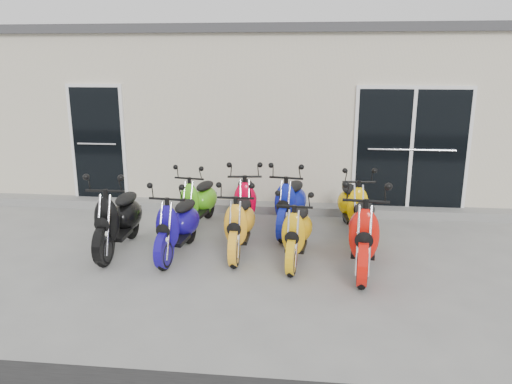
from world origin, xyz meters
TOP-DOWN VIEW (x-y plane):
  - ground at (0.00, 0.00)m, footprint 80.00×80.00m
  - building at (0.00, 5.20)m, footprint 14.00×6.00m
  - roof_cap at (0.00, 5.20)m, footprint 14.20×6.20m
  - front_step at (0.00, 2.02)m, footprint 14.00×0.40m
  - door_left at (-3.20, 2.17)m, footprint 1.07×0.08m
  - door_right at (2.60, 2.17)m, footprint 2.02×0.08m
  - scooter_front_black at (-1.93, -0.19)m, footprint 0.65×1.72m
  - scooter_front_blue at (-1.03, -0.26)m, footprint 0.71×1.62m
  - scooter_front_orange_a at (-0.16, -0.08)m, footprint 0.58×1.58m
  - scooter_front_orange_b at (0.67, -0.30)m, footprint 0.69×1.56m
  - scooter_front_red at (1.56, -0.46)m, footprint 0.83×1.84m
  - scooter_back_green at (-1.02, 1.03)m, footprint 0.79×1.61m
  - scooter_back_red at (-0.22, 0.97)m, footprint 0.80×1.72m
  - scooter_back_blue at (0.52, 0.97)m, footprint 0.85×1.73m
  - scooter_back_yellow at (1.53, 1.01)m, footprint 0.74×1.63m

SIDE VIEW (x-z plane):
  - ground at x=0.00m, z-range 0.00..0.00m
  - front_step at x=0.00m, z-range 0.00..0.15m
  - scooter_front_orange_b at x=0.67m, z-range 0.00..1.12m
  - scooter_back_green at x=-1.02m, z-range 0.00..1.14m
  - scooter_front_orange_a at x=-0.16m, z-range 0.00..1.16m
  - scooter_back_yellow at x=1.53m, z-range 0.00..1.17m
  - scooter_front_blue at x=-1.03m, z-range 0.00..1.17m
  - scooter_back_blue at x=0.52m, z-range 0.00..1.22m
  - scooter_back_red at x=-0.22m, z-range 0.00..1.23m
  - scooter_front_black at x=-1.93m, z-range 0.00..1.26m
  - scooter_front_red at x=1.56m, z-range 0.00..1.32m
  - door_left at x=-3.20m, z-range 0.15..2.37m
  - door_right at x=2.60m, z-range 0.15..2.37m
  - building at x=0.00m, z-range 0.00..3.20m
  - roof_cap at x=0.00m, z-range 3.20..3.36m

